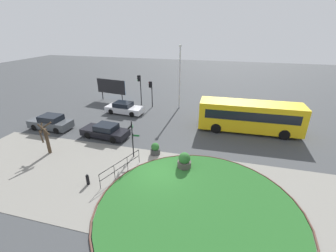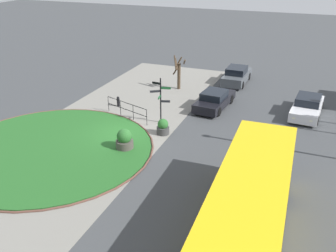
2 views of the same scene
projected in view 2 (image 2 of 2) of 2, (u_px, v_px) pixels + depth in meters
The scene contains 14 objects.
ground at pixel (122, 134), 23.84m from camera, with size 120.00×120.00×0.00m, color #3D3F42.
sidewalk_paving at pixel (101, 130), 24.34m from camera, with size 32.00×8.90×0.02m, color gray.
grass_island at pixel (51, 148), 21.98m from camera, with size 11.78×11.78×0.10m, color #235B23.
grass_kerb_ring at pixel (51, 148), 21.97m from camera, with size 12.09×12.09×0.11m, color brown.
signpost_directional at pixel (161, 97), 24.71m from camera, with size 0.79×1.26×3.15m.
bollard_foreground at pixel (118, 101), 28.01m from camera, with size 0.21×0.21×0.79m.
railing_grass_edge at pixel (127, 108), 25.91m from camera, with size 1.32×3.65×1.13m.
bus_yellow at pixel (250, 205), 14.47m from camera, with size 9.84×2.83×2.98m.
car_near_lane at pixel (307, 107), 26.42m from camera, with size 4.70×2.20×1.37m.
car_far_lane at pixel (215, 100), 27.72m from camera, with size 4.68×2.22×1.31m.
car_trailing at pixel (237, 76), 32.99m from camera, with size 4.45×1.92×1.48m.
planter_near_signpost at pixel (163, 127), 23.67m from camera, with size 0.79×0.79×1.03m.
planter_kerbside at pixel (124, 140), 21.79m from camera, with size 1.03×1.03×1.27m.
street_tree_bare at pixel (179, 72), 31.27m from camera, with size 1.16×1.22×2.84m.
Camera 2 is at (18.93, 10.50, 10.41)m, focal length 40.16 mm.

